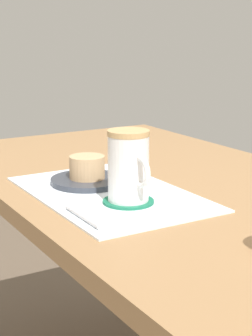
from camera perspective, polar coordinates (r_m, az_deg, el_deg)
name	(u,v)px	position (r m, az deg, el deg)	size (l,w,h in m)	color
dining_table	(172,216)	(1.25, 4.69, -4.88)	(1.36, 0.72, 0.70)	#997047
placemat	(109,193)	(1.15, -1.72, -2.57)	(0.44, 0.28, 0.00)	white
pastry_plate	(87,181)	(1.21, -3.95, -1.29)	(0.16, 0.16, 0.01)	#333842
pastry	(87,167)	(1.21, -3.97, 0.10)	(0.08, 0.08, 0.05)	tan
coffee_coaster	(128,201)	(1.08, 0.24, -3.41)	(0.10, 0.10, 0.01)	#196B4C
coffee_mug	(129,166)	(1.06, 0.30, 0.21)	(0.11, 0.08, 0.14)	white
teaspoon	(83,217)	(0.99, -4.40, -4.96)	(0.01, 0.01, 0.13)	silver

